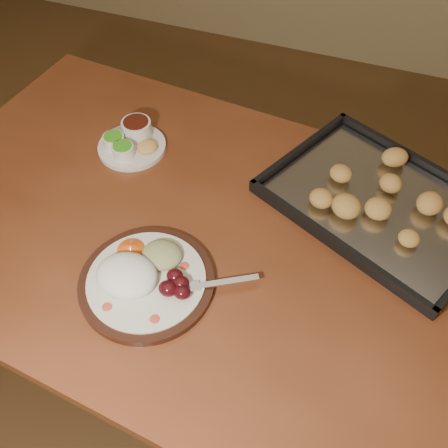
% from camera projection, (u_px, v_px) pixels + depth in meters
% --- Properties ---
extents(ground, '(4.00, 4.00, 0.00)m').
position_uv_depth(ground, '(142.00, 333.00, 1.80)').
color(ground, '#56321D').
rests_on(ground, ground).
extents(dining_table, '(1.58, 1.05, 0.75)m').
position_uv_depth(dining_table, '(213.00, 257.00, 1.21)').
color(dining_table, brown).
rests_on(dining_table, ground).
extents(dinner_plate, '(0.36, 0.28, 0.07)m').
position_uv_depth(dinner_plate, '(144.00, 277.00, 1.03)').
color(dinner_plate, black).
rests_on(dinner_plate, dining_table).
extents(condiment_saucer, '(0.18, 0.18, 0.06)m').
position_uv_depth(condiment_saucer, '(131.00, 141.00, 1.30)').
color(condiment_saucer, silver).
rests_on(condiment_saucer, dining_table).
extents(baking_tray, '(0.61, 0.55, 0.05)m').
position_uv_depth(baking_tray, '(381.00, 201.00, 1.18)').
color(baking_tray, black).
rests_on(baking_tray, dining_table).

